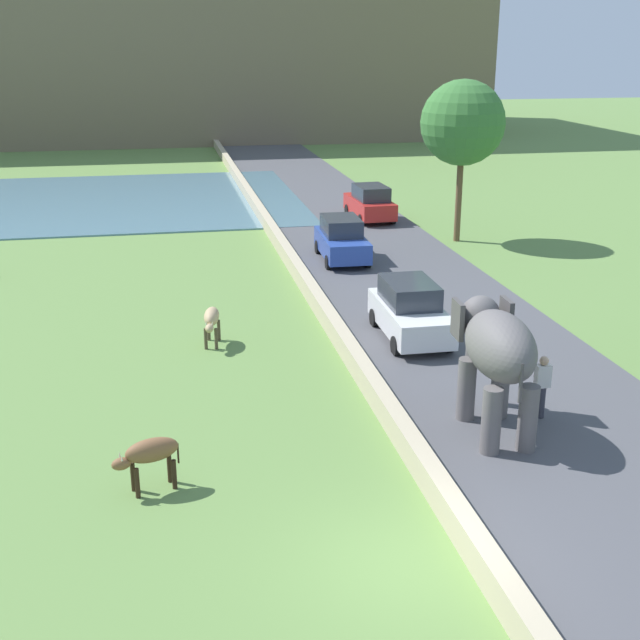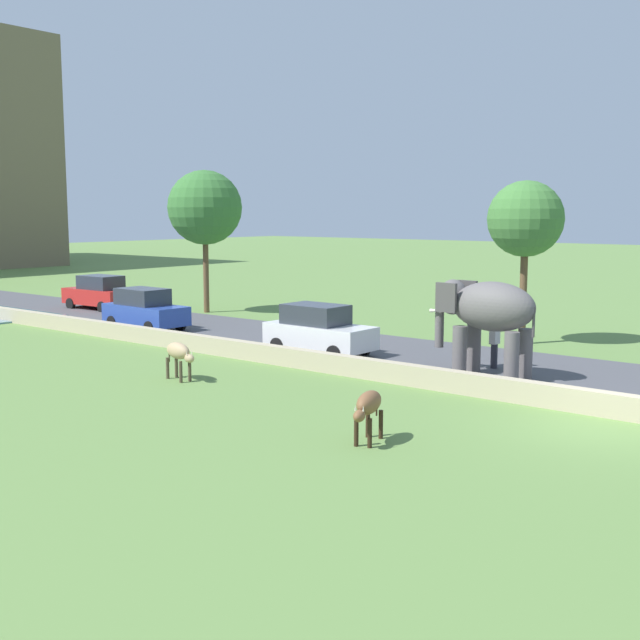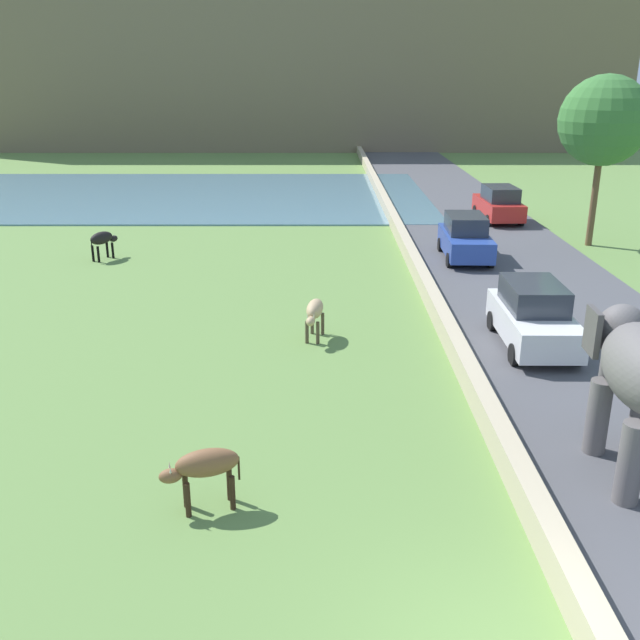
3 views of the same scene
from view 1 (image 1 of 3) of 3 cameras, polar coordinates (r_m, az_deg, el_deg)
The scene contains 12 objects.
ground_plane at distance 15.26m, azimuth 6.08°, elevation -16.47°, with size 220.00×220.00×0.00m, color #608442.
road_surface at distance 34.21m, azimuth 4.38°, elevation 3.91°, with size 7.00×120.00×0.06m, color #4C4C51.
barrier_wall at distance 31.45m, azimuth -1.35°, elevation 3.15°, with size 0.40×110.00×0.62m, color tan.
hill_distant at distance 85.94m, azimuth -13.28°, elevation 19.56°, with size 64.00×28.00×21.29m, color #75664C.
elephant at distance 19.33m, azimuth 11.99°, elevation -2.07°, with size 1.53×3.49×2.99m.
person_beside_elephant at distance 20.67m, azimuth 14.99°, elevation -4.39°, with size 0.36×0.22×1.63m.
car_red at distance 42.37m, azimuth 3.45°, elevation 8.02°, with size 1.91×4.06×1.80m.
car_blue at distance 34.42m, azimuth 1.50°, elevation 5.53°, with size 1.89×4.05×1.80m.
car_white at distance 25.46m, azimuth 6.20°, elevation 0.63°, with size 1.83×4.02×1.80m.
cow_tan at distance 24.98m, azimuth -7.46°, elevation 0.07°, with size 0.63×1.42×1.15m.
cow_brown at distance 17.31m, azimuth -11.62°, elevation -8.97°, with size 1.42×0.73×1.15m.
tree_mid at distance 37.77m, azimuth 9.77°, elevation 13.17°, with size 3.72×3.72×7.14m.
Camera 1 is at (-3.91, -11.85, 8.78)m, focal length 46.63 mm.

